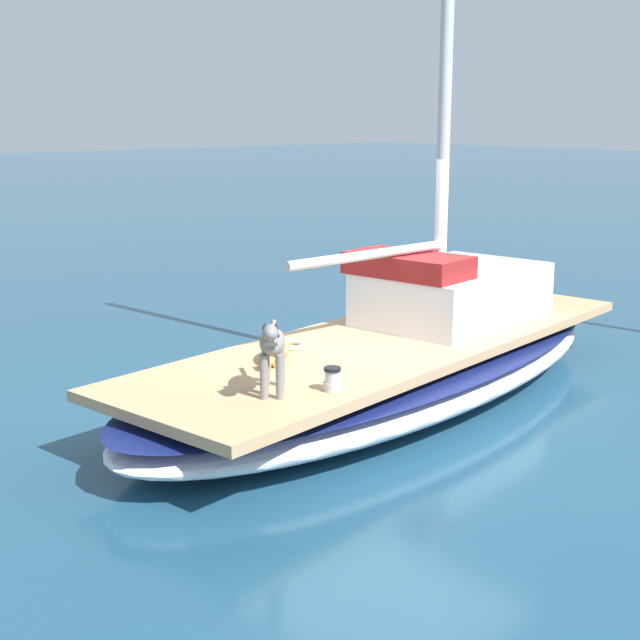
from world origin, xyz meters
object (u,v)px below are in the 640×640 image
object	(u,v)px
sailboat_main	(390,368)
dog_tan	(275,350)
deck_winch	(332,380)
coiled_rope	(288,345)
dog_grey	(272,346)

from	to	relation	value
sailboat_main	dog_tan	bearing A→B (deg)	-94.28
dog_tan	deck_winch	xyz separation A→B (m)	(1.08, -0.23, -0.01)
coiled_rope	dog_tan	bearing A→B (deg)	-53.41
sailboat_main	coiled_rope	distance (m)	1.19
dog_tan	coiled_rope	distance (m)	0.52
dog_tan	dog_grey	bearing A→B (deg)	-39.49
dog_tan	deck_winch	bearing A→B (deg)	-11.81
dog_tan	coiled_rope	world-z (taller)	dog_tan
deck_winch	coiled_rope	bearing A→B (deg)	155.18
sailboat_main	deck_winch	xyz separation A→B (m)	(0.97, -1.70, 0.42)
sailboat_main	coiled_rope	size ratio (longest dim) A/B	23.20
dog_grey	coiled_rope	distance (m)	1.60
sailboat_main	deck_winch	size ratio (longest dim) A/B	35.79
dog_grey	deck_winch	world-z (taller)	dog_grey
dog_tan	deck_winch	world-z (taller)	dog_tan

